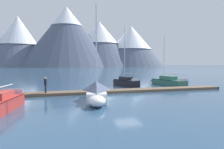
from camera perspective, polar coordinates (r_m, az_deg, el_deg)
name	(u,v)px	position (r m, az deg, el deg)	size (l,w,h in m)	color
ground_plane	(128,98)	(20.16, 4.45, -6.59)	(700.00, 700.00, 0.00)	#2D4C6B
mountain_central_massif	(18,40)	(227.95, -25.01, 8.94)	(64.52, 64.52, 51.43)	slate
mountain_shoulder_ridge	(67,36)	(214.65, -12.63, 10.55)	(93.41, 93.41, 61.23)	#4C566B
mountain_east_summit	(99,43)	(222.64, -3.60, 8.93)	(79.44, 79.44, 48.91)	slate
mountain_rear_spur	(131,45)	(227.44, 5.33, 8.37)	(74.48, 74.48, 45.07)	slate
dock	(116,91)	(23.90, 1.24, -4.70)	(27.97, 2.50, 0.30)	brown
sailboat_second_berth	(96,92)	(18.32, -4.41, -5.01)	(2.68, 6.29, 8.52)	white
sailboat_mid_dock_port	(125,82)	(30.81, 3.61, -2.08)	(2.87, 5.87, 8.92)	black
sailboat_mid_dock_starboard	(167,81)	(33.15, 15.17, -1.85)	(2.77, 7.65, 7.79)	#336B56
person_on_dock	(46,84)	(22.40, -18.26, -2.51)	(0.28, 0.58, 1.69)	#232328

